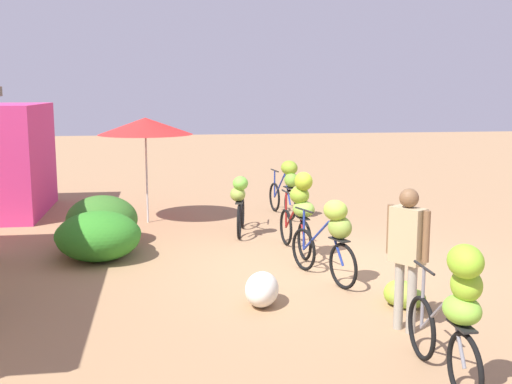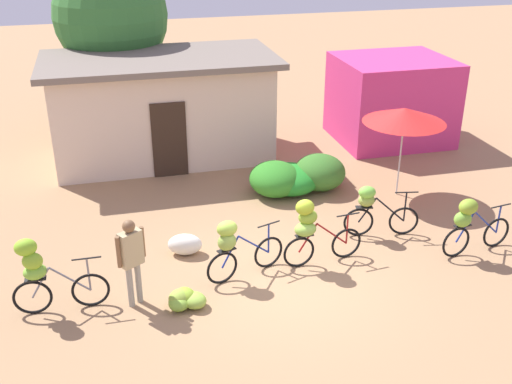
% 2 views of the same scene
% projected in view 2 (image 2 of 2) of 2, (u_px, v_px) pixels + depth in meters
% --- Properties ---
extents(ground_plane, '(60.00, 60.00, 0.00)m').
position_uv_depth(ground_plane, '(285.00, 277.00, 11.86)').
color(ground_plane, '#9F7953').
extents(building_low, '(6.29, 3.39, 2.85)m').
position_uv_depth(building_low, '(162.00, 107.00, 16.99)').
color(building_low, beige).
rests_on(building_low, ground).
extents(shop_pink, '(3.20, 2.80, 2.47)m').
position_uv_depth(shop_pink, '(391.00, 100.00, 18.37)').
color(shop_pink, '#D33577').
rests_on(shop_pink, ground).
extents(tree_behind_building, '(3.34, 3.34, 5.24)m').
position_uv_depth(tree_behind_building, '(111.00, 17.00, 17.96)').
color(tree_behind_building, brown).
rests_on(tree_behind_building, ground).
extents(hedge_bush_front_left, '(1.29, 1.38, 0.82)m').
position_uv_depth(hedge_bush_front_left, '(275.00, 179.00, 15.11)').
color(hedge_bush_front_left, '#308124').
rests_on(hedge_bush_front_left, ground).
extents(hedge_bush_front_right, '(1.46, 1.46, 0.69)m').
position_uv_depth(hedge_bush_front_right, '(290.00, 179.00, 15.26)').
color(hedge_bush_front_right, '#248826').
rests_on(hedge_bush_front_right, ground).
extents(hedge_bush_mid, '(1.30, 1.29, 0.89)m').
position_uv_depth(hedge_bush_mid, '(319.00, 172.00, 15.39)').
color(hedge_bush_mid, '#376F26').
rests_on(hedge_bush_mid, ground).
extents(market_umbrella, '(1.97, 1.97, 2.22)m').
position_uv_depth(market_umbrella, '(405.00, 115.00, 14.41)').
color(market_umbrella, beige).
rests_on(market_umbrella, ground).
extents(bicycle_leftmost, '(1.66, 0.39, 1.47)m').
position_uv_depth(bicycle_leftmost, '(42.00, 271.00, 10.51)').
color(bicycle_leftmost, black).
rests_on(bicycle_leftmost, ground).
extents(bicycle_near_pile, '(1.64, 0.67, 1.26)m').
position_uv_depth(bicycle_near_pile, '(235.00, 245.00, 11.53)').
color(bicycle_near_pile, black).
rests_on(bicycle_near_pile, ground).
extents(bicycle_center_loaded, '(1.70, 0.46, 1.46)m').
position_uv_depth(bicycle_center_loaded, '(311.00, 227.00, 11.94)').
color(bicycle_center_loaded, black).
rests_on(bicycle_center_loaded, ground).
extents(bicycle_by_shop, '(1.62, 0.42, 1.18)m').
position_uv_depth(bicycle_by_shop, '(374.00, 207.00, 13.10)').
color(bicycle_by_shop, black).
rests_on(bicycle_by_shop, ground).
extents(bicycle_rightmost, '(1.70, 0.47, 1.28)m').
position_uv_depth(bicycle_rightmost, '(470.00, 222.00, 12.32)').
color(bicycle_rightmost, black).
rests_on(bicycle_rightmost, ground).
extents(banana_pile_on_ground, '(0.82, 0.67, 0.34)m').
position_uv_depth(banana_pile_on_ground, '(185.00, 299.00, 10.95)').
color(banana_pile_on_ground, '#90AF3A').
rests_on(banana_pile_on_ground, ground).
extents(produce_sack, '(0.79, 0.60, 0.44)m').
position_uv_depth(produce_sack, '(185.00, 244.00, 12.57)').
color(produce_sack, silver).
rests_on(produce_sack, ground).
extents(person_vendor, '(0.51, 0.38, 1.69)m').
position_uv_depth(person_vendor, '(131.00, 254.00, 10.65)').
color(person_vendor, gray).
rests_on(person_vendor, ground).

